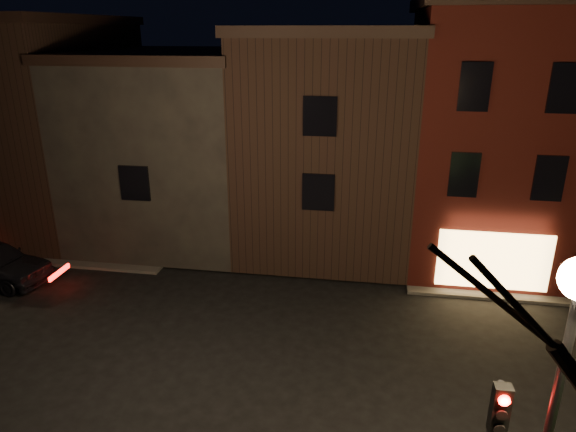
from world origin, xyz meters
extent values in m
plane|color=black|center=(0.00, 0.00, 0.00)|extent=(120.00, 120.00, 0.00)
cube|color=#2D2B28|center=(-20.00, 20.00, 0.06)|extent=(30.00, 30.00, 0.12)
cube|color=#400F0B|center=(8.00, 9.50, 5.12)|extent=(6.00, 8.00, 10.00)
cube|color=black|center=(8.00, 9.50, 10.37)|extent=(6.50, 8.50, 0.50)
cube|color=#FFCB72|center=(8.00, 5.45, 1.42)|extent=(4.00, 0.12, 2.20)
cube|color=black|center=(1.50, 10.50, 4.62)|extent=(7.00, 10.00, 9.00)
cube|color=black|center=(1.50, 10.50, 9.32)|extent=(7.30, 10.30, 0.40)
cube|color=black|center=(-5.75, 10.50, 4.12)|extent=(7.50, 10.00, 8.00)
cube|color=black|center=(-5.75, 10.50, 8.32)|extent=(7.80, 10.30, 0.40)
cube|color=black|center=(-13.00, 10.50, 4.87)|extent=(7.00, 10.00, 9.50)
cube|color=black|center=(-13.00, 10.50, 9.82)|extent=(7.30, 10.30, 0.40)
cube|color=black|center=(5.60, -5.58, 3.72)|extent=(0.28, 0.22, 0.90)
cylinder|color=#FF0C07|center=(5.60, -5.70, 4.00)|extent=(0.18, 0.06, 0.18)
cylinder|color=black|center=(5.60, -5.70, 3.72)|extent=(0.18, 0.06, 0.18)
cylinder|color=black|center=(5.60, -5.70, 3.44)|extent=(0.18, 0.06, 0.18)
camera|label=1|loc=(3.34, -12.64, 9.42)|focal=32.00mm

